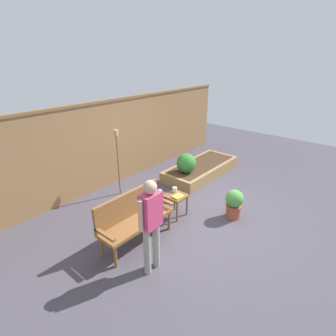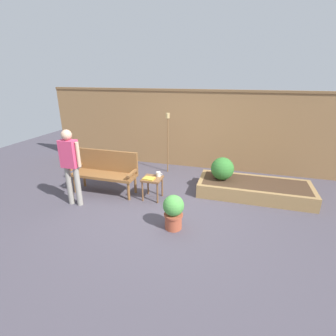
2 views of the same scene
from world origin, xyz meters
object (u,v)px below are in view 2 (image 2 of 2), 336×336
(cup_on_table, at_px, (159,174))
(tiki_torch, at_px, (168,132))
(potted_boxwood, at_px, (173,211))
(side_table, at_px, (152,181))
(shrub_near_bench, at_px, (222,169))
(garden_bench, at_px, (106,169))
(person_by_bench, at_px, (70,161))
(book_on_table, at_px, (149,178))

(cup_on_table, height_order, tiki_torch, tiki_torch)
(potted_boxwood, bearing_deg, cup_on_table, 120.06)
(potted_boxwood, distance_m, tiki_torch, 2.82)
(side_table, height_order, shrub_near_bench, shrub_near_bench)
(garden_bench, distance_m, person_by_bench, 0.90)
(garden_bench, bearing_deg, shrub_near_bench, 15.79)
(shrub_near_bench, bearing_deg, side_table, -150.70)
(cup_on_table, bearing_deg, potted_boxwood, -59.94)
(shrub_near_bench, xyz_separation_m, person_by_bench, (-2.82, -1.46, 0.38))
(book_on_table, relative_size, person_by_bench, 0.14)
(cup_on_table, xyz_separation_m, person_by_bench, (-1.54, -0.80, 0.40))
(book_on_table, bearing_deg, cup_on_table, 60.45)
(cup_on_table, xyz_separation_m, tiki_torch, (-0.24, 1.51, 0.58))
(potted_boxwood, xyz_separation_m, person_by_bench, (-2.16, 0.27, 0.59))
(tiki_torch, bearing_deg, side_table, -85.09)
(garden_bench, bearing_deg, person_by_bench, -112.73)
(side_table, height_order, potted_boxwood, potted_boxwood)
(side_table, relative_size, book_on_table, 2.16)
(book_on_table, distance_m, person_by_bench, 1.58)
(potted_boxwood, bearing_deg, tiki_torch, 108.44)
(potted_boxwood, height_order, shrub_near_bench, shrub_near_bench)
(shrub_near_bench, height_order, person_by_bench, person_by_bench)
(garden_bench, xyz_separation_m, side_table, (1.12, -0.07, -0.15))
(person_by_bench, bearing_deg, potted_boxwood, -7.04)
(side_table, bearing_deg, potted_boxwood, -52.89)
(book_on_table, xyz_separation_m, potted_boxwood, (0.76, -0.87, -0.16))
(cup_on_table, relative_size, shrub_near_bench, 0.26)
(shrub_near_bench, distance_m, tiki_torch, 1.83)
(shrub_near_bench, bearing_deg, book_on_table, -148.85)
(cup_on_table, distance_m, book_on_table, 0.25)
(garden_bench, distance_m, shrub_near_bench, 2.60)
(garden_bench, xyz_separation_m, book_on_table, (1.08, -0.15, -0.05))
(book_on_table, xyz_separation_m, shrub_near_bench, (1.42, 0.86, 0.06))
(book_on_table, bearing_deg, garden_bench, 177.92)
(cup_on_table, bearing_deg, garden_bench, -177.70)
(garden_bench, relative_size, side_table, 3.00)
(garden_bench, relative_size, shrub_near_bench, 2.85)
(side_table, xyz_separation_m, shrub_near_bench, (1.38, 0.78, 0.16))
(potted_boxwood, height_order, tiki_torch, tiki_torch)
(side_table, distance_m, tiki_torch, 1.78)
(shrub_near_bench, bearing_deg, tiki_torch, 150.78)
(cup_on_table, distance_m, tiki_torch, 1.63)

